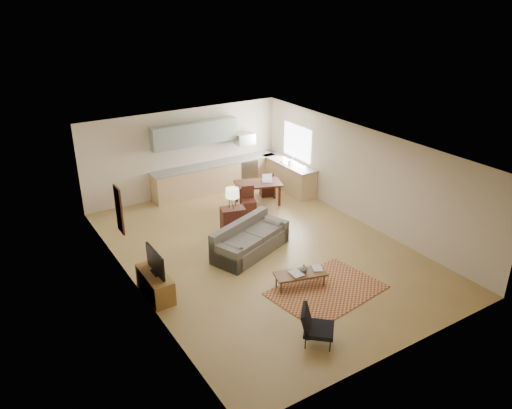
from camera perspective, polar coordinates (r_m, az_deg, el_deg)
room at (r=12.02m, az=0.76°, el=0.38°), size 9.00×9.00×9.00m
kitchen_counter_back at (r=16.13m, az=-4.61°, el=3.18°), size 4.26×0.64×0.92m
kitchen_counter_right at (r=16.18m, az=3.74°, el=3.28°), size 0.64×2.26×0.92m
kitchen_range at (r=16.63m, az=-1.25°, el=3.86°), size 0.62×0.62×0.90m
kitchen_microwave at (r=16.30m, az=-1.32°, el=7.52°), size 0.62×0.40×0.35m
upper_cabinets at (r=15.54m, az=-7.03°, el=8.06°), size 2.80×0.34×0.70m
window_right at (r=16.00m, az=4.72°, el=7.13°), size 0.02×1.40×1.05m
wall_art_left at (r=11.49m, az=-15.35°, el=-0.58°), size 0.06×0.42×1.10m
triptych at (r=15.57m, az=-8.55°, el=7.23°), size 1.70×0.04×0.50m
rug at (r=11.17m, az=8.09°, el=-9.69°), size 2.57×1.96×0.02m
sofa at (r=12.34m, az=-0.62°, el=-3.90°), size 2.43×1.71×0.78m
coffee_table at (r=11.16m, az=5.07°, el=-8.55°), size 1.23×0.74×0.35m
book_a at (r=10.95m, az=4.07°, el=-8.06°), size 0.27×0.35×0.03m
book_b at (r=11.24m, az=6.46°, el=-7.27°), size 0.44×0.46×0.02m
vase at (r=11.09m, az=5.48°, el=-7.23°), size 0.19×0.19×0.18m
armchair at (r=9.54m, az=7.23°, el=-13.65°), size 0.89×0.89×0.72m
tv_credenza at (r=11.00m, az=-11.43°, el=-8.92°), size 0.45×1.17×0.54m
tv at (r=10.73m, az=-11.44°, el=-6.43°), size 0.09×0.90×0.54m
console_table at (r=13.34m, az=-2.67°, el=-1.82°), size 0.70×0.55×0.72m
table_lamp at (r=13.08m, az=-2.72°, el=0.74°), size 0.41×0.41×0.58m
dining_table at (r=15.08m, az=0.24°, el=1.29°), size 1.55×1.19×0.69m
dining_chair_near at (r=14.45m, az=-0.81°, el=0.46°), size 0.49×0.50×0.79m
dining_chair_far at (r=15.69m, az=1.21°, el=2.40°), size 0.50×0.51×0.79m
laptop at (r=14.98m, az=1.31°, el=2.99°), size 0.36×0.33×0.22m
soap_bottle at (r=15.80m, az=3.89°, el=4.89°), size 0.11×0.11×0.19m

